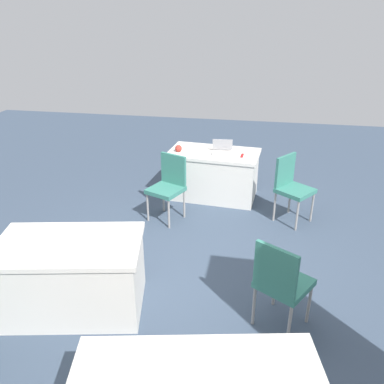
% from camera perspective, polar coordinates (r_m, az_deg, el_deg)
% --- Properties ---
extents(ground_plane, '(14.40, 14.40, 0.00)m').
position_cam_1_polar(ground_plane, '(4.75, -0.63, -11.08)').
color(ground_plane, '#3D4C60').
extents(table_foreground, '(1.48, 0.90, 0.77)m').
position_cam_1_polar(table_foreground, '(6.38, 3.13, 2.61)').
color(table_foreground, silver).
rests_on(table_foreground, ground).
extents(table_mid_right, '(1.54, 1.09, 0.77)m').
position_cam_1_polar(table_mid_right, '(4.17, -17.04, -11.59)').
color(table_mid_right, silver).
rests_on(table_mid_right, ground).
extents(chair_near_front, '(0.62, 0.62, 0.96)m').
position_cam_1_polar(chair_near_front, '(5.73, 14.29, 1.05)').
color(chair_near_front, '#9E9993').
rests_on(chair_near_front, ground).
extents(chair_tucked_left, '(0.58, 0.58, 0.95)m').
position_cam_1_polar(chair_tucked_left, '(5.63, -3.44, 1.22)').
color(chair_tucked_left, '#9E9993').
rests_on(chair_tucked_left, ground).
extents(chair_tucked_right, '(0.61, 0.61, 0.96)m').
position_cam_1_polar(chair_tucked_right, '(3.75, 12.83, -12.46)').
color(chair_tucked_right, '#9E9993').
rests_on(chair_tucked_right, ground).
extents(laptop_silver, '(0.34, 0.32, 0.21)m').
position_cam_1_polar(laptop_silver, '(6.17, 4.42, 6.00)').
color(laptop_silver, silver).
rests_on(laptop_silver, table_foreground).
extents(yarn_ball, '(0.11, 0.11, 0.11)m').
position_cam_1_polar(yarn_ball, '(6.23, -1.99, 6.38)').
color(yarn_ball, '#B2382D').
rests_on(yarn_ball, table_foreground).
extents(scissors_red, '(0.05, 0.18, 0.01)m').
position_cam_1_polar(scissors_red, '(6.10, 7.31, 5.28)').
color(scissors_red, red).
rests_on(scissors_red, table_foreground).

